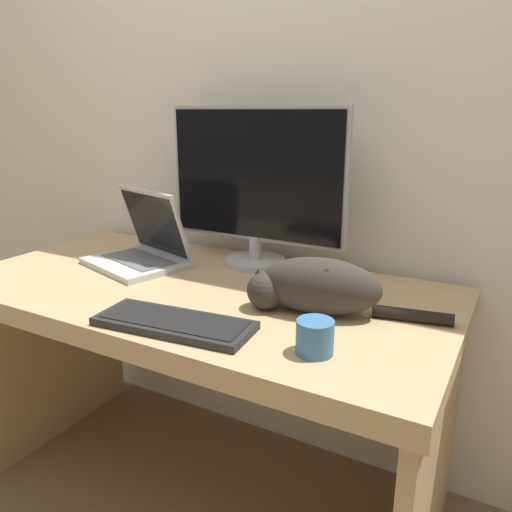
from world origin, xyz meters
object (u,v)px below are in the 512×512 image
Objects in this scene: monitor at (255,185)px; coffee_mug at (315,337)px; laptop at (141,250)px; external_keyboard at (174,323)px; cat at (315,286)px.

monitor is 0.71m from coffee_mug.
coffee_mug is at bearing -5.79° from laptop.
laptop is 0.84m from coffee_mug.
cat is (0.26, 0.25, 0.06)m from external_keyboard.
external_keyboard is at bearing -173.43° from coffee_mug.
coffee_mug is at bearing 0.56° from external_keyboard.
monitor is 0.50m from cat.
cat is at bearing 112.74° from coffee_mug.
laptop reaches higher than external_keyboard.
external_keyboard is 0.80× the size of cat.
monitor is 7.69× the size of coffee_mug.
cat is at bearing 37.78° from external_keyboard.
cat reaches higher than external_keyboard.
external_keyboard is at bearing -23.88° from laptop.
cat is (0.68, -0.11, 0.02)m from laptop.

